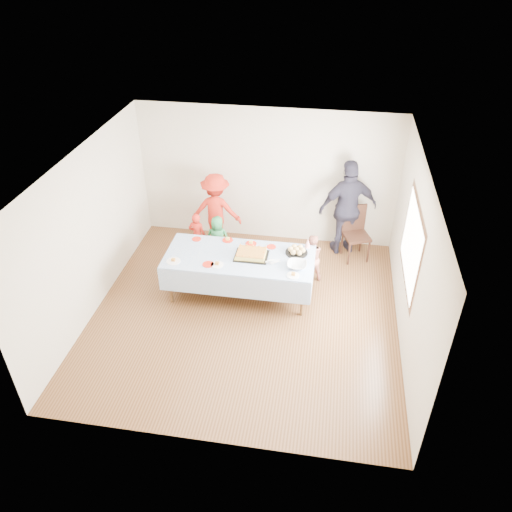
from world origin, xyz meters
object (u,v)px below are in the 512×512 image
(birthday_cake, at_px, (251,254))
(adult_left, at_px, (216,210))
(party_table, at_px, (239,259))
(dining_chair, at_px, (355,230))

(birthday_cake, height_order, adult_left, adult_left)
(party_table, height_order, birthday_cake, birthday_cake)
(party_table, xyz_separation_m, birthday_cake, (0.20, 0.02, 0.10))
(dining_chair, height_order, adult_left, adult_left)
(dining_chair, bearing_deg, party_table, -162.98)
(party_table, height_order, adult_left, adult_left)
(birthday_cake, height_order, dining_chair, dining_chair)
(party_table, bearing_deg, dining_chair, 37.92)
(birthday_cake, xyz_separation_m, adult_left, (-0.95, 1.50, -0.07))
(party_table, relative_size, dining_chair, 2.38)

